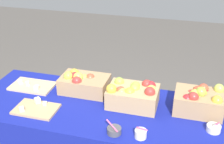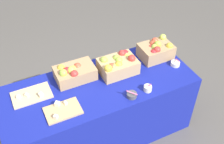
# 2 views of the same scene
# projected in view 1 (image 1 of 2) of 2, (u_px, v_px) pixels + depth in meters

# --- Properties ---
(table) EXTENTS (1.90, 0.76, 0.74)m
(table) POSITION_uv_depth(u_px,v_px,m) (98.00, 144.00, 2.40)
(table) COLOR navy
(table) RESTS_ON ground_plane
(apple_crate_left) EXTENTS (0.34, 0.25, 0.20)m
(apple_crate_left) POSITION_uv_depth(u_px,v_px,m) (199.00, 100.00, 2.13)
(apple_crate_left) COLOR tan
(apple_crate_left) RESTS_ON table
(apple_crate_middle) EXTENTS (0.37, 0.26, 0.20)m
(apple_crate_middle) POSITION_uv_depth(u_px,v_px,m) (133.00, 94.00, 2.21)
(apple_crate_middle) COLOR tan
(apple_crate_middle) RESTS_ON table
(apple_crate_right) EXTENTS (0.38, 0.25, 0.18)m
(apple_crate_right) POSITION_uv_depth(u_px,v_px,m) (83.00, 83.00, 2.40)
(apple_crate_right) COLOR tan
(apple_crate_right) RESTS_ON table
(cutting_board_front) EXTENTS (0.31, 0.21, 0.06)m
(cutting_board_front) POSITION_uv_depth(u_px,v_px,m) (36.00, 109.00, 2.18)
(cutting_board_front) COLOR tan
(cutting_board_front) RESTS_ON table
(cutting_board_back) EXTENTS (0.36, 0.22, 0.06)m
(cutting_board_back) POSITION_uv_depth(u_px,v_px,m) (32.00, 86.00, 2.49)
(cutting_board_back) COLOR #D1B284
(cutting_board_back) RESTS_ON table
(sample_bowl_near) EXTENTS (0.08, 0.08, 0.11)m
(sample_bowl_near) POSITION_uv_depth(u_px,v_px,m) (141.00, 134.00, 1.89)
(sample_bowl_near) COLOR silver
(sample_bowl_near) RESTS_ON table
(sample_bowl_mid) EXTENTS (0.10, 0.09, 0.10)m
(sample_bowl_mid) POSITION_uv_depth(u_px,v_px,m) (114.00, 130.00, 1.93)
(sample_bowl_mid) COLOR #4C4C51
(sample_bowl_mid) RESTS_ON table
(sample_bowl_far) EXTENTS (0.09, 0.10, 0.09)m
(sample_bowl_far) POSITION_uv_depth(u_px,v_px,m) (214.00, 128.00, 1.95)
(sample_bowl_far) COLOR silver
(sample_bowl_far) RESTS_ON table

